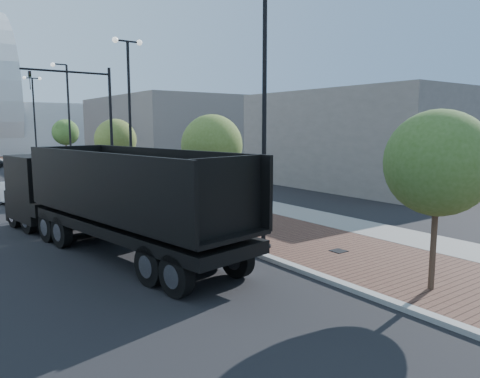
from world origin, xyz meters
TOP-DOWN VIEW (x-y plane):
  - sidewalk at (3.50, 40.00)m, footprint 7.00×140.00m
  - concrete_strip at (6.20, 40.00)m, footprint 2.40×140.00m
  - curb at (0.00, 40.00)m, footprint 0.30×140.00m
  - dump_truck at (-4.20, 15.36)m, footprint 4.84×13.97m
  - white_sedan at (-4.66, 25.53)m, footprint 2.80×4.45m
  - pedestrian at (5.92, 22.84)m, footprint 0.77×0.53m
  - streetlight_1 at (0.49, 10.00)m, footprint 1.44×0.56m
  - streetlight_2 at (0.60, 22.00)m, footprint 1.72×0.56m
  - streetlight_3 at (0.49, 34.00)m, footprint 1.44×0.56m
  - streetlight_4 at (0.60, 46.00)m, footprint 1.72×0.56m
  - traffic_mast at (-0.30, 25.00)m, footprint 5.09×0.20m
  - tree_0 at (1.65, 4.02)m, footprint 2.80×2.80m
  - tree_1 at (1.65, 15.02)m, footprint 2.81×2.81m
  - tree_2 at (1.65, 27.02)m, footprint 2.77×2.77m
  - tree_3 at (1.65, 39.02)m, footprint 2.33×2.27m
  - commercial_block_ne at (16.00, 50.00)m, footprint 12.00×22.00m
  - commercial_block_e at (18.00, 20.00)m, footprint 10.00×16.00m
  - utility_cover_1 at (2.40, 8.00)m, footprint 0.50×0.50m
  - utility_cover_2 at (2.40, 19.00)m, footprint 0.50×0.50m

SIDE VIEW (x-z plane):
  - sidewalk at x=3.50m, z-range 0.00..0.12m
  - concrete_strip at x=6.20m, z-range 0.00..0.13m
  - curb at x=0.00m, z-range 0.00..0.14m
  - utility_cover_1 at x=2.40m, z-range 0.12..0.14m
  - utility_cover_2 at x=2.40m, z-range 0.12..0.14m
  - white_sedan at x=-4.66m, z-range 0.00..1.39m
  - pedestrian at x=5.92m, z-range 0.00..2.03m
  - dump_truck at x=-4.20m, z-range -0.29..3.42m
  - commercial_block_e at x=18.00m, z-range 0.00..7.00m
  - tree_0 at x=1.65m, z-range 1.06..6.01m
  - tree_2 at x=1.65m, z-range 1.09..6.06m
  - tree_1 at x=1.65m, z-range 1.10..6.13m
  - tree_3 at x=1.65m, z-range 1.39..6.48m
  - commercial_block_ne at x=16.00m, z-range 0.00..8.00m
  - streetlight_1 at x=0.49m, z-range -0.26..8.95m
  - streetlight_3 at x=0.49m, z-range -0.26..8.95m
  - streetlight_2 at x=0.60m, z-range 0.18..9.46m
  - streetlight_4 at x=0.60m, z-range 0.18..9.46m
  - traffic_mast at x=-0.30m, z-range 0.98..8.98m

